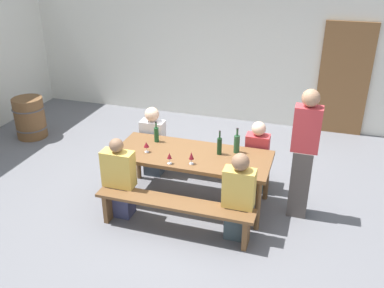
# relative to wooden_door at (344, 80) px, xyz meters

# --- Properties ---
(ground_plane) EXTENTS (24.00, 24.00, 0.00)m
(ground_plane) POSITION_rel_wooden_door_xyz_m (-1.94, -3.14, -1.05)
(ground_plane) COLOR slate
(back_wall) EXTENTS (14.00, 0.20, 3.20)m
(back_wall) POSITION_rel_wooden_door_xyz_m (-1.94, 0.14, 0.55)
(back_wall) COLOR silver
(back_wall) RESTS_ON ground
(wooden_door) EXTENTS (0.90, 0.06, 2.10)m
(wooden_door) POSITION_rel_wooden_door_xyz_m (0.00, 0.00, 0.00)
(wooden_door) COLOR brown
(wooden_door) RESTS_ON ground
(tasting_table) EXTENTS (2.13, 0.87, 0.75)m
(tasting_table) POSITION_rel_wooden_door_xyz_m (-1.94, -3.14, -0.37)
(tasting_table) COLOR brown
(tasting_table) RESTS_ON ground
(bench_near) EXTENTS (2.03, 0.30, 0.45)m
(bench_near) POSITION_rel_wooden_door_xyz_m (-1.94, -3.88, -0.69)
(bench_near) COLOR brown
(bench_near) RESTS_ON ground
(bench_far) EXTENTS (2.03, 0.30, 0.45)m
(bench_far) POSITION_rel_wooden_door_xyz_m (-1.94, -2.41, -0.69)
(bench_far) COLOR brown
(bench_far) RESTS_ON ground
(wine_bottle_0) EXTENTS (0.07, 0.07, 0.31)m
(wine_bottle_0) POSITION_rel_wooden_door_xyz_m (-2.54, -2.92, -0.18)
(wine_bottle_0) COLOR #194723
(wine_bottle_0) RESTS_ON tasting_table
(wine_bottle_1) EXTENTS (0.06, 0.06, 0.34)m
(wine_bottle_1) POSITION_rel_wooden_door_xyz_m (-1.59, -3.03, -0.17)
(wine_bottle_1) COLOR #143319
(wine_bottle_1) RESTS_ON tasting_table
(wine_bottle_2) EXTENTS (0.08, 0.08, 0.36)m
(wine_bottle_2) POSITION_rel_wooden_door_xyz_m (-1.38, -2.91, -0.17)
(wine_bottle_2) COLOR #234C2D
(wine_bottle_2) RESTS_ON tasting_table
(wine_glass_0) EXTENTS (0.07, 0.07, 0.16)m
(wine_glass_0) POSITION_rel_wooden_door_xyz_m (-1.19, -3.29, -0.18)
(wine_glass_0) COLOR silver
(wine_glass_0) RESTS_ON tasting_table
(wine_glass_1) EXTENTS (0.06, 0.06, 0.15)m
(wine_glass_1) POSITION_rel_wooden_door_xyz_m (-2.13, -3.49, -0.19)
(wine_glass_1) COLOR silver
(wine_glass_1) RESTS_ON tasting_table
(wine_glass_2) EXTENTS (0.07, 0.07, 0.17)m
(wine_glass_2) POSITION_rel_wooden_door_xyz_m (-1.86, -3.41, -0.19)
(wine_glass_2) COLOR silver
(wine_glass_2) RESTS_ON tasting_table
(wine_glass_3) EXTENTS (0.07, 0.07, 0.15)m
(wine_glass_3) POSITION_rel_wooden_door_xyz_m (-2.54, -3.27, -0.19)
(wine_glass_3) COLOR silver
(wine_glass_3) RESTS_ON tasting_table
(seated_guest_near_0) EXTENTS (0.42, 0.24, 1.12)m
(seated_guest_near_0) POSITION_rel_wooden_door_xyz_m (-2.75, -3.73, -0.53)
(seated_guest_near_0) COLOR #363859
(seated_guest_near_0) RESTS_ON ground
(seated_guest_near_1) EXTENTS (0.38, 0.24, 1.16)m
(seated_guest_near_1) POSITION_rel_wooden_door_xyz_m (-1.17, -3.73, -0.50)
(seated_guest_near_1) COLOR #39474D
(seated_guest_near_1) RESTS_ON ground
(seated_guest_far_0) EXTENTS (0.37, 0.24, 1.12)m
(seated_guest_far_0) POSITION_rel_wooden_door_xyz_m (-2.75, -2.56, -0.51)
(seated_guest_far_0) COLOR #394553
(seated_guest_far_0) RESTS_ON ground
(seated_guest_far_1) EXTENTS (0.33, 0.24, 1.09)m
(seated_guest_far_1) POSITION_rel_wooden_door_xyz_m (-1.14, -2.56, -0.53)
(seated_guest_far_1) COLOR #2B5349
(seated_guest_far_1) RESTS_ON ground
(standing_host) EXTENTS (0.34, 0.24, 1.76)m
(standing_host) POSITION_rel_wooden_door_xyz_m (-0.49, -2.99, -0.17)
(standing_host) COLOR #4D4542
(standing_host) RESTS_ON ground
(wine_barrel) EXTENTS (0.58, 0.58, 0.76)m
(wine_barrel) POSITION_rel_wooden_door_xyz_m (-5.49, -1.94, -0.67)
(wine_barrel) COLOR brown
(wine_barrel) RESTS_ON ground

